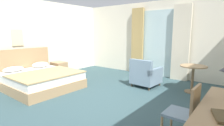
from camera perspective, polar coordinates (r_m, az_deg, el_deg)
The scene contains 13 objects.
ground at distance 4.52m, azimuth -5.04°, elevation -11.87°, with size 6.85×7.02×0.10m, color #334C51.
wall_back at distance 6.94m, azimuth 13.52°, elevation 7.36°, with size 6.45×0.12×2.71m, color silver.
wall_left at distance 6.78m, azimuth -25.38°, elevation 6.65°, with size 0.12×6.62×2.71m, color silver.
balcony_glass_door at distance 6.81m, azimuth 14.49°, elevation 5.91°, with size 1.21×0.02×2.38m, color silver.
curtain_panel_left at distance 7.09m, azimuth 8.02°, elevation 6.73°, with size 0.48×0.10×2.50m, color tan.
curtain_panel_right at distance 6.43m, azimuth 20.94°, elevation 5.88°, with size 0.57×0.10×2.50m, color beige.
bed at distance 5.71m, azimuth -21.95°, elevation -4.58°, with size 2.07×1.81×1.09m.
nightstand at distance 7.09m, azimuth -16.34°, elevation -1.71°, with size 0.52×0.44×0.50m.
writing_desk at distance 2.64m, azimuth 31.92°, elevation -13.20°, with size 0.54×1.57×0.74m.
desk_chair at distance 2.82m, azimuth 22.27°, elevation -13.94°, with size 0.42×0.43×0.90m.
armchair_by_window at distance 5.48m, azimuth 10.43°, elevation -3.83°, with size 0.75×0.80×0.83m.
round_cafe_table at distance 5.29m, azimuth 24.18°, elevation -2.79°, with size 0.68×0.68×0.73m.
framed_picture at distance 6.56m, azimuth -27.69°, elevation 7.10°, with size 0.03×0.35×0.52m.
Camera 1 is at (2.88, -3.06, 1.61)m, focal length 28.98 mm.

